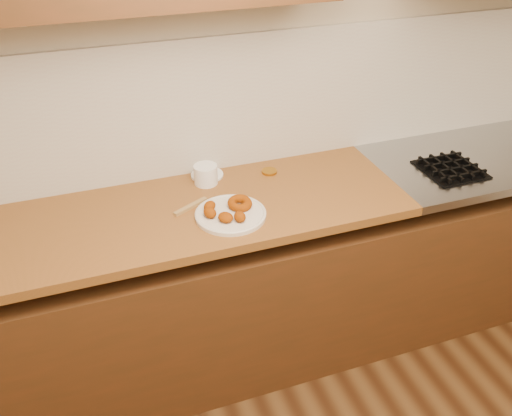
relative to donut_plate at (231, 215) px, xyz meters
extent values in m
cube|color=#C4B492|center=(0.26, 0.42, 0.44)|extent=(4.00, 0.02, 2.70)
cube|color=#4D2711|center=(0.26, 0.11, -0.52)|extent=(3.60, 0.60, 0.77)
cube|color=brown|center=(-0.39, 0.11, -0.03)|extent=(2.30, 0.62, 0.04)
cube|color=#9EA0A5|center=(1.41, 0.11, -0.03)|extent=(1.30, 0.62, 0.04)
cube|color=beige|center=(0.26, 0.41, 0.29)|extent=(3.60, 0.02, 0.60)
cube|color=black|center=(1.06, 0.03, -0.01)|extent=(0.26, 0.26, 0.01)
cube|color=black|center=(0.97, 0.03, 0.01)|extent=(0.01, 0.24, 0.02)
cube|color=black|center=(1.06, -0.06, 0.01)|extent=(0.24, 0.01, 0.02)
cube|color=black|center=(1.03, 0.03, 0.01)|extent=(0.01, 0.24, 0.02)
cube|color=black|center=(1.06, 0.00, 0.01)|extent=(0.24, 0.01, 0.02)
cube|color=black|center=(1.09, 0.03, 0.01)|extent=(0.01, 0.24, 0.02)
cube|color=black|center=(1.06, 0.06, 0.01)|extent=(0.24, 0.01, 0.02)
cube|color=black|center=(1.15, 0.03, 0.01)|extent=(0.01, 0.24, 0.02)
cube|color=black|center=(1.06, 0.12, 0.01)|extent=(0.24, 0.01, 0.02)
cylinder|color=beige|center=(0.00, 0.00, 0.00)|extent=(0.28, 0.28, 0.02)
torus|color=#7D3403|center=(0.05, 0.03, 0.03)|extent=(0.13, 0.13, 0.04)
ellipsoid|color=#7D3403|center=(-0.07, 0.05, 0.03)|extent=(0.07, 0.07, 0.04)
ellipsoid|color=#7D3403|center=(-0.08, 0.00, 0.03)|extent=(0.06, 0.07, 0.04)
ellipsoid|color=#7D3403|center=(-0.03, -0.05, 0.03)|extent=(0.08, 0.08, 0.04)
ellipsoid|color=#7D3403|center=(0.02, -0.07, 0.03)|extent=(0.05, 0.06, 0.04)
cylinder|color=white|center=(-0.02, 0.29, 0.03)|extent=(0.13, 0.13, 0.09)
cylinder|color=white|center=(0.00, 0.35, 0.00)|extent=(0.19, 0.19, 0.01)
cylinder|color=#AF771C|center=(0.27, 0.28, 0.00)|extent=(0.08, 0.08, 0.01)
cube|color=olive|center=(-0.14, 0.11, 0.00)|extent=(0.16, 0.10, 0.01)
camera|label=1|loc=(-0.50, -1.73, 1.19)|focal=38.00mm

